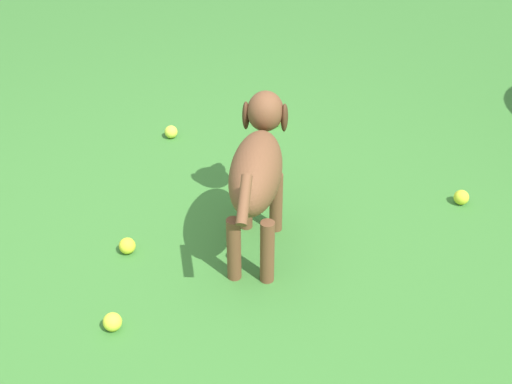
# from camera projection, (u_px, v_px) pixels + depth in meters

# --- Properties ---
(ground) EXTENTS (14.00, 14.00, 0.00)m
(ground) POSITION_uv_depth(u_px,v_px,m) (193.00, 278.00, 2.55)
(ground) COLOR #38722D
(dog) EXTENTS (0.80, 0.33, 0.56)m
(dog) POSITION_uv_depth(u_px,v_px,m) (258.00, 167.00, 2.52)
(dog) COLOR brown
(dog) RESTS_ON ground
(tennis_ball_0) EXTENTS (0.07, 0.07, 0.07)m
(tennis_ball_0) POSITION_uv_depth(u_px,v_px,m) (112.00, 322.00, 2.32)
(tennis_ball_0) COLOR #D6E137
(tennis_ball_0) RESTS_ON ground
(tennis_ball_1) EXTENTS (0.07, 0.07, 0.07)m
(tennis_ball_1) POSITION_uv_depth(u_px,v_px,m) (127.00, 246.00, 2.66)
(tennis_ball_1) COLOR yellow
(tennis_ball_1) RESTS_ON ground
(tennis_ball_2) EXTENTS (0.07, 0.07, 0.07)m
(tennis_ball_2) POSITION_uv_depth(u_px,v_px,m) (275.00, 120.00, 3.54)
(tennis_ball_2) COLOR #CFDC40
(tennis_ball_2) RESTS_ON ground
(tennis_ball_3) EXTENTS (0.07, 0.07, 0.07)m
(tennis_ball_3) POSITION_uv_depth(u_px,v_px,m) (171.00, 132.00, 3.44)
(tennis_ball_3) COLOR #D0E03F
(tennis_ball_3) RESTS_ON ground
(tennis_ball_4) EXTENTS (0.07, 0.07, 0.07)m
(tennis_ball_4) POSITION_uv_depth(u_px,v_px,m) (461.00, 197.00, 2.95)
(tennis_ball_4) COLOR #C6D42D
(tennis_ball_4) RESTS_ON ground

